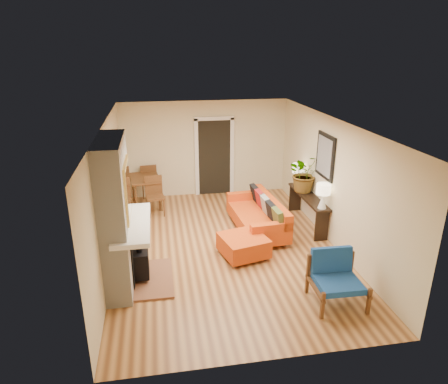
{
  "coord_description": "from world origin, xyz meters",
  "views": [
    {
      "loc": [
        -1.3,
        -7.32,
        3.98
      ],
      "look_at": [
        0.0,
        0.2,
        1.15
      ],
      "focal_mm": 32.0,
      "sensor_mm": 36.0,
      "label": 1
    }
  ],
  "objects_px": {
    "sofa": "(260,215)",
    "houseplant": "(305,173)",
    "lamp_far": "(298,172)",
    "ottoman": "(243,245)",
    "dining_table": "(148,183)",
    "lamp_near": "(323,193)",
    "blue_chair": "(335,275)",
    "console_table": "(308,201)"
  },
  "relations": [
    {
      "from": "dining_table",
      "to": "lamp_near",
      "type": "height_order",
      "value": "lamp_near"
    },
    {
      "from": "lamp_near",
      "to": "blue_chair",
      "type": "bearing_deg",
      "value": -106.54
    },
    {
      "from": "blue_chair",
      "to": "houseplant",
      "type": "bearing_deg",
      "value": 79.02
    },
    {
      "from": "lamp_far",
      "to": "lamp_near",
      "type": "bearing_deg",
      "value": -90.0
    },
    {
      "from": "blue_chair",
      "to": "houseplant",
      "type": "height_order",
      "value": "houseplant"
    },
    {
      "from": "ottoman",
      "to": "lamp_near",
      "type": "xyz_separation_m",
      "value": [
        1.79,
        0.45,
        0.82
      ]
    },
    {
      "from": "sofa",
      "to": "blue_chair",
      "type": "bearing_deg",
      "value": -79.03
    },
    {
      "from": "lamp_near",
      "to": "houseplant",
      "type": "relative_size",
      "value": 0.6
    },
    {
      "from": "ottoman",
      "to": "console_table",
      "type": "height_order",
      "value": "console_table"
    },
    {
      "from": "ottoman",
      "to": "lamp_far",
      "type": "xyz_separation_m",
      "value": [
        1.79,
        1.96,
        0.82
      ]
    },
    {
      "from": "console_table",
      "to": "lamp_near",
      "type": "bearing_deg",
      "value": -90.0
    },
    {
      "from": "lamp_near",
      "to": "houseplant",
      "type": "bearing_deg",
      "value": 90.54
    },
    {
      "from": "lamp_far",
      "to": "houseplant",
      "type": "bearing_deg",
      "value": -91.28
    },
    {
      "from": "console_table",
      "to": "lamp_far",
      "type": "xyz_separation_m",
      "value": [
        0.0,
        0.74,
        0.49
      ]
    },
    {
      "from": "dining_table",
      "to": "lamp_far",
      "type": "relative_size",
      "value": 3.35
    },
    {
      "from": "lamp_far",
      "to": "houseplant",
      "type": "distance_m",
      "value": 0.46
    },
    {
      "from": "dining_table",
      "to": "lamp_far",
      "type": "bearing_deg",
      "value": -16.61
    },
    {
      "from": "console_table",
      "to": "houseplant",
      "type": "relative_size",
      "value": 2.06
    },
    {
      "from": "lamp_far",
      "to": "blue_chair",
      "type": "bearing_deg",
      "value": -99.8
    },
    {
      "from": "ottoman",
      "to": "houseplant",
      "type": "bearing_deg",
      "value": 40.36
    },
    {
      "from": "sofa",
      "to": "lamp_far",
      "type": "bearing_deg",
      "value": 36.02
    },
    {
      "from": "console_table",
      "to": "ottoman",
      "type": "bearing_deg",
      "value": -145.77
    },
    {
      "from": "dining_table",
      "to": "lamp_near",
      "type": "relative_size",
      "value": 3.35
    },
    {
      "from": "blue_chair",
      "to": "houseplant",
      "type": "relative_size",
      "value": 0.94
    },
    {
      "from": "lamp_near",
      "to": "houseplant",
      "type": "height_order",
      "value": "houseplant"
    },
    {
      "from": "lamp_far",
      "to": "console_table",
      "type": "bearing_deg",
      "value": -90.0
    },
    {
      "from": "lamp_far",
      "to": "sofa",
      "type": "bearing_deg",
      "value": -143.98
    },
    {
      "from": "dining_table",
      "to": "houseplant",
      "type": "relative_size",
      "value": 2.01
    },
    {
      "from": "sofa",
      "to": "houseplant",
      "type": "distance_m",
      "value": 1.47
    },
    {
      "from": "ottoman",
      "to": "lamp_far",
      "type": "distance_m",
      "value": 2.78
    },
    {
      "from": "sofa",
      "to": "lamp_near",
      "type": "bearing_deg",
      "value": -29.88
    },
    {
      "from": "console_table",
      "to": "sofa",
      "type": "bearing_deg",
      "value": -175.03
    },
    {
      "from": "dining_table",
      "to": "console_table",
      "type": "xyz_separation_m",
      "value": [
        3.64,
        -1.83,
        -0.05
      ]
    },
    {
      "from": "dining_table",
      "to": "houseplant",
      "type": "height_order",
      "value": "houseplant"
    },
    {
      "from": "blue_chair",
      "to": "console_table",
      "type": "height_order",
      "value": "blue_chair"
    },
    {
      "from": "lamp_near",
      "to": "sofa",
      "type": "bearing_deg",
      "value": 150.12
    },
    {
      "from": "sofa",
      "to": "blue_chair",
      "type": "distance_m",
      "value": 2.82
    },
    {
      "from": "dining_table",
      "to": "console_table",
      "type": "height_order",
      "value": "dining_table"
    },
    {
      "from": "houseplant",
      "to": "console_table",
      "type": "bearing_deg",
      "value": -88.06
    },
    {
      "from": "ottoman",
      "to": "blue_chair",
      "type": "bearing_deg",
      "value": -54.84
    },
    {
      "from": "blue_chair",
      "to": "sofa",
      "type": "bearing_deg",
      "value": 100.97
    },
    {
      "from": "lamp_near",
      "to": "dining_table",
      "type": "bearing_deg",
      "value": 144.51
    }
  ]
}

